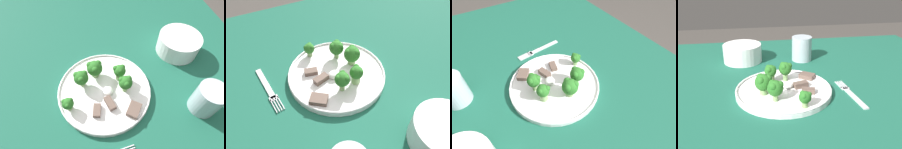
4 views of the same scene
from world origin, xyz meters
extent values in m
cube|color=#195642|center=(0.00, 0.00, 0.75)|extent=(1.38, 1.02, 0.03)
cylinder|color=brown|center=(-0.63, -0.45, 0.37)|extent=(0.06, 0.06, 0.74)
cylinder|color=white|center=(0.02, -0.04, 0.78)|extent=(0.28, 0.28, 0.01)
torus|color=white|center=(0.02, -0.04, 0.78)|extent=(0.28, 0.28, 0.01)
cube|color=silver|center=(0.22, -0.11, 0.77)|extent=(0.03, 0.13, 0.00)
cube|color=silver|center=(0.21, -0.04, 0.77)|extent=(0.03, 0.02, 0.00)
cube|color=silver|center=(0.22, -0.02, 0.77)|extent=(0.01, 0.05, 0.00)
cube|color=silver|center=(0.21, -0.02, 0.77)|extent=(0.01, 0.05, 0.00)
cube|color=silver|center=(0.21, -0.02, 0.77)|extent=(0.01, 0.05, 0.00)
cube|color=silver|center=(0.20, -0.02, 0.77)|extent=(0.01, 0.05, 0.00)
cylinder|color=white|center=(-0.09, 0.24, 0.80)|extent=(0.14, 0.14, 0.07)
cylinder|color=white|center=(-0.09, 0.24, 0.80)|extent=(0.12, 0.12, 0.05)
cylinder|color=#7FA866|center=(-0.03, -0.06, 0.79)|extent=(0.02, 0.02, 0.02)
sphere|color=#286B23|center=(-0.03, -0.06, 0.82)|extent=(0.05, 0.05, 0.05)
sphere|color=#286B23|center=(-0.02, -0.06, 0.83)|extent=(0.02, 0.02, 0.02)
sphere|color=#286B23|center=(-0.04, -0.05, 0.83)|extent=(0.02, 0.02, 0.02)
sphere|color=#286B23|center=(-0.04, -0.07, 0.83)|extent=(0.02, 0.02, 0.02)
cylinder|color=#7FA866|center=(0.04, 0.02, 0.79)|extent=(0.01, 0.01, 0.03)
sphere|color=#286B23|center=(0.04, 0.02, 0.82)|extent=(0.04, 0.04, 0.04)
sphere|color=#286B23|center=(0.05, 0.02, 0.83)|extent=(0.02, 0.02, 0.02)
sphere|color=#286B23|center=(0.03, 0.03, 0.83)|extent=(0.02, 0.02, 0.02)
sphere|color=#286B23|center=(0.03, 0.01, 0.83)|extent=(0.02, 0.02, 0.02)
cylinder|color=#7FA866|center=(-0.01, -0.10, 0.79)|extent=(0.01, 0.01, 0.02)
sphere|color=#286B23|center=(-0.01, -0.10, 0.82)|extent=(0.04, 0.04, 0.04)
sphere|color=#286B23|center=(0.01, -0.10, 0.83)|extent=(0.02, 0.02, 0.02)
sphere|color=#286B23|center=(-0.01, -0.09, 0.83)|extent=(0.02, 0.02, 0.02)
sphere|color=#286B23|center=(-0.01, -0.12, 0.83)|extent=(0.02, 0.02, 0.02)
cylinder|color=#7FA866|center=(0.06, -0.15, 0.79)|extent=(0.02, 0.02, 0.02)
sphere|color=#286B23|center=(0.06, -0.15, 0.81)|extent=(0.03, 0.03, 0.03)
sphere|color=#286B23|center=(0.07, -0.15, 0.82)|extent=(0.01, 0.01, 0.01)
sphere|color=#286B23|center=(0.06, -0.14, 0.82)|extent=(0.01, 0.01, 0.01)
sphere|color=#286B23|center=(0.06, -0.16, 0.82)|extent=(0.01, 0.01, 0.01)
cylinder|color=#7FA866|center=(-0.01, 0.01, 0.79)|extent=(0.02, 0.02, 0.03)
sphere|color=#286B23|center=(-0.01, 0.01, 0.82)|extent=(0.04, 0.04, 0.04)
sphere|color=#286B23|center=(0.00, 0.01, 0.83)|extent=(0.02, 0.02, 0.02)
sphere|color=#286B23|center=(-0.01, 0.02, 0.83)|extent=(0.02, 0.02, 0.02)
sphere|color=#286B23|center=(-0.01, 0.00, 0.83)|extent=(0.02, 0.02, 0.02)
cube|color=brown|center=(0.09, -0.07, 0.79)|extent=(0.04, 0.03, 0.01)
cube|color=brown|center=(0.08, -0.04, 0.79)|extent=(0.05, 0.03, 0.02)
cube|color=brown|center=(0.11, 0.03, 0.79)|extent=(0.06, 0.05, 0.01)
ellipsoid|color=white|center=(0.04, -0.03, 0.79)|extent=(0.03, 0.03, 0.02)
camera|label=1|loc=(0.30, -0.08, 1.24)|focal=28.00mm
camera|label=2|loc=(0.22, 0.35, 1.24)|focal=35.00mm
camera|label=3|loc=(-0.29, 0.12, 1.20)|focal=28.00mm
camera|label=4|loc=(-0.06, -0.72, 1.13)|focal=42.00mm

